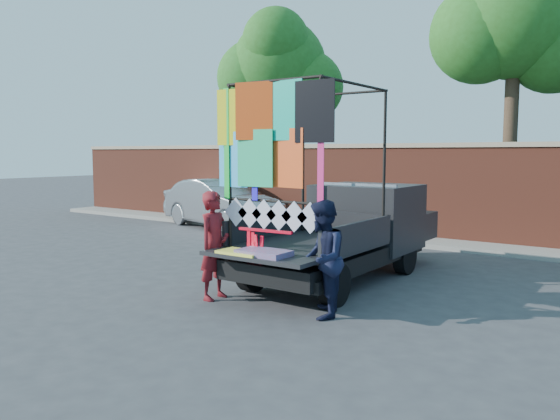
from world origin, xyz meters
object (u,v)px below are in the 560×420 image
Objects in this scene: pickup_truck at (354,230)px; woman at (215,245)px; sedan at (222,203)px; man at (322,259)px.

woman is (-0.99, -2.88, 0.01)m from pickup_truck.
sedan is 9.73m from man.
woman is 1.03× the size of man.
pickup_truck is 3.04m from woman.
sedan is 2.75× the size of man.
pickup_truck reaches higher than woman.
pickup_truck is at bearing -104.21° from sedan.
pickup_truck is 3.13× the size of woman.
pickup_truck is 7.42m from sedan.
man is (7.43, -6.29, 0.08)m from sedan.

